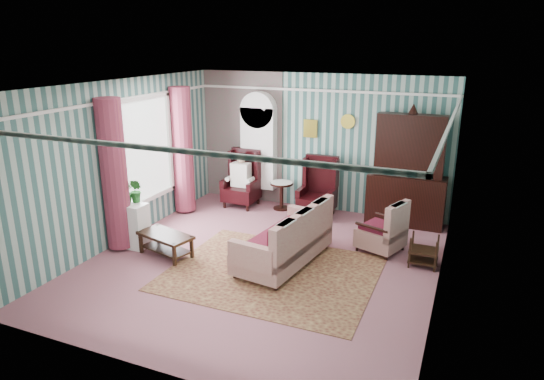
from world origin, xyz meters
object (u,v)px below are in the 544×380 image
at_px(coffee_table, 166,245).
at_px(wingback_left, 241,179).
at_px(seated_woman, 241,180).
at_px(dresser_hutch, 408,167).
at_px(sofa, 284,236).
at_px(bookcase, 259,154).
at_px(nest_table, 424,250).
at_px(wingback_right, 317,188).
at_px(round_side_table, 282,196).
at_px(plant_stand, 132,225).
at_px(floral_armchair, 382,224).

bearing_deg(coffee_table, wingback_left, 89.39).
bearing_deg(seated_woman, dresser_hutch, 4.41).
height_order(sofa, coffee_table, sofa).
distance_m(bookcase, nest_table, 4.37).
distance_m(wingback_right, round_side_table, 0.92).
xyz_separation_m(plant_stand, coffee_table, (0.77, -0.10, -0.20)).
xyz_separation_m(round_side_table, coffee_table, (-0.93, -3.00, -0.10)).
height_order(nest_table, coffee_table, nest_table).
relative_size(nest_table, coffee_table, 0.55).
bearing_deg(bookcase, wingback_right, -14.57).
relative_size(wingback_left, round_side_table, 2.08).
xyz_separation_m(bookcase, seated_woman, (-0.25, -0.39, -0.53)).
xyz_separation_m(bookcase, wingback_right, (1.50, -0.39, -0.50)).
distance_m(round_side_table, floral_armchair, 2.77).
relative_size(wingback_right, sofa, 0.63).
relative_size(bookcase, sofa, 1.13).
relative_size(round_side_table, coffee_table, 0.61).
xyz_separation_m(wingback_left, seated_woman, (0.00, 0.00, -0.04)).
bearing_deg(wingback_left, bookcase, 57.34).
xyz_separation_m(sofa, floral_armchair, (1.39, 1.11, 0.01)).
bearing_deg(plant_stand, floral_armchair, 20.52).
relative_size(bookcase, seated_woman, 1.90).
xyz_separation_m(dresser_hutch, coffee_table, (-3.53, -3.12, -0.98)).
xyz_separation_m(round_side_table, plant_stand, (-1.70, -2.90, 0.10)).
xyz_separation_m(floral_armchair, coffee_table, (-3.34, -1.64, -0.30)).
relative_size(bookcase, dresser_hutch, 0.95).
height_order(round_side_table, floral_armchair, floral_armchair).
distance_m(dresser_hutch, coffee_table, 4.81).
bearing_deg(plant_stand, sofa, 8.83).
bearing_deg(coffee_table, dresser_hutch, 41.45).
relative_size(seated_woman, round_side_table, 1.97).
relative_size(wingback_left, sofa, 0.63).
distance_m(seated_woman, coffee_table, 2.88).
distance_m(round_side_table, coffee_table, 3.14).
bearing_deg(wingback_right, round_side_table, 169.99).
distance_m(plant_stand, coffee_table, 0.80).
distance_m(floral_armchair, coffee_table, 3.73).
distance_m(wingback_left, floral_armchair, 3.53).
relative_size(plant_stand, sofa, 0.40).
height_order(dresser_hutch, wingback_right, dresser_hutch).
distance_m(wingback_right, sofa, 2.34).
relative_size(seated_woman, sofa, 0.59).
xyz_separation_m(wingback_right, coffee_table, (-1.78, -2.85, -0.43)).
bearing_deg(sofa, nest_table, -61.99).
xyz_separation_m(plant_stand, sofa, (2.72, 0.42, 0.08)).
xyz_separation_m(bookcase, nest_table, (3.82, -1.94, -0.85)).
relative_size(dresser_hutch, floral_armchair, 2.38).
distance_m(dresser_hutch, floral_armchair, 1.64).
bearing_deg(bookcase, sofa, -58.38).
bearing_deg(nest_table, wingback_right, 146.25).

